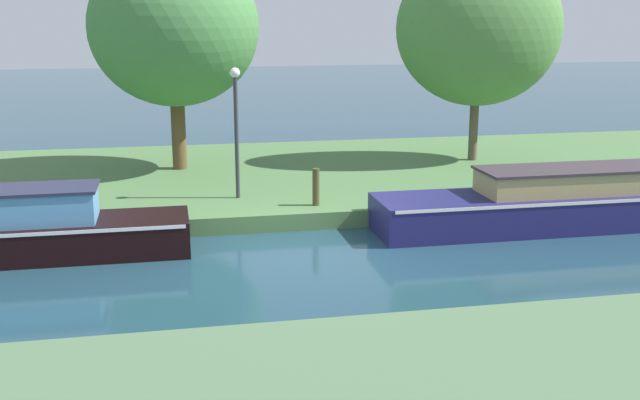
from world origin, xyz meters
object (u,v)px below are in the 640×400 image
(willow_tree_left, at_px, (174,28))
(lamp_post, at_px, (236,118))
(willow_tree_centre, at_px, (480,28))
(mooring_post_near, at_px, (316,187))
(navy_barge, at_px, (615,198))

(willow_tree_left, height_order, lamp_post, willow_tree_left)
(willow_tree_centre, bearing_deg, mooring_post_near, -141.72)
(navy_barge, bearing_deg, willow_tree_centre, 98.48)
(navy_barge, bearing_deg, lamp_post, 162.62)
(willow_tree_left, xyz_separation_m, lamp_post, (1.30, -3.80, -2.05))
(willow_tree_left, height_order, mooring_post_near, willow_tree_left)
(navy_barge, height_order, mooring_post_near, navy_barge)
(lamp_post, bearing_deg, willow_tree_centre, 24.79)
(navy_barge, distance_m, willow_tree_left, 12.34)
(willow_tree_centre, height_order, mooring_post_near, willow_tree_centre)
(mooring_post_near, bearing_deg, willow_tree_centre, 38.28)
(willow_tree_left, xyz_separation_m, mooring_post_near, (3.02, -4.93, -3.57))
(willow_tree_centre, xyz_separation_m, lamp_post, (-7.58, -3.50, -2.01))
(lamp_post, bearing_deg, willow_tree_left, 108.94)
(mooring_post_near, bearing_deg, lamp_post, 146.77)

